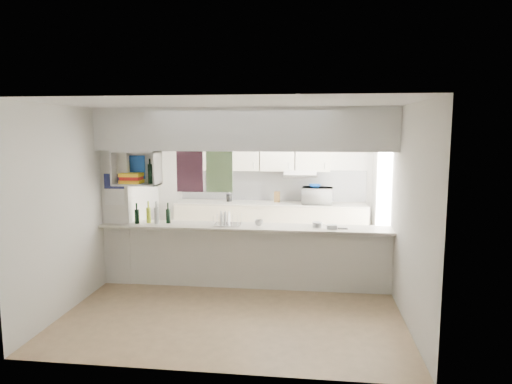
# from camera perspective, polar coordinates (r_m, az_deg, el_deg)

# --- Properties ---
(floor) EXTENTS (4.80, 4.80, 0.00)m
(floor) POSITION_cam_1_polar(r_m,az_deg,el_deg) (6.86, -1.47, -11.76)
(floor) COLOR #907453
(floor) RESTS_ON ground
(ceiling) EXTENTS (4.80, 4.80, 0.00)m
(ceiling) POSITION_cam_1_polar(r_m,az_deg,el_deg) (6.47, -1.55, 10.50)
(ceiling) COLOR white
(ceiling) RESTS_ON wall_back
(wall_back) EXTENTS (4.20, 0.00, 4.20)m
(wall_back) POSITION_cam_1_polar(r_m,az_deg,el_deg) (8.90, 0.75, 1.40)
(wall_back) COLOR silver
(wall_back) RESTS_ON floor
(wall_left) EXTENTS (0.00, 4.80, 4.80)m
(wall_left) POSITION_cam_1_polar(r_m,az_deg,el_deg) (7.15, -18.40, -0.60)
(wall_left) COLOR silver
(wall_left) RESTS_ON floor
(wall_right) EXTENTS (0.00, 4.80, 4.80)m
(wall_right) POSITION_cam_1_polar(r_m,az_deg,el_deg) (6.57, 16.93, -1.26)
(wall_right) COLOR silver
(wall_right) RESTS_ON floor
(servery_partition) EXTENTS (4.20, 0.50, 2.60)m
(servery_partition) POSITION_cam_1_polar(r_m,az_deg,el_deg) (6.52, -3.03, 2.19)
(servery_partition) COLOR silver
(servery_partition) RESTS_ON floor
(cubby_shelf) EXTENTS (0.65, 0.35, 0.50)m
(cubby_shelf) POSITION_cam_1_polar(r_m,az_deg,el_deg) (6.83, -14.73, 2.64)
(cubby_shelf) COLOR white
(cubby_shelf) RESTS_ON bulkhead
(kitchen_run) EXTENTS (3.60, 0.63, 2.24)m
(kitchen_run) POSITION_cam_1_polar(r_m,az_deg,el_deg) (8.69, 1.61, -1.92)
(kitchen_run) COLOR silver
(kitchen_run) RESTS_ON floor
(microwave) EXTENTS (0.58, 0.41, 0.31)m
(microwave) POSITION_cam_1_polar(r_m,az_deg,el_deg) (8.55, 7.67, -0.46)
(microwave) COLOR white
(microwave) RESTS_ON bench_top
(bowl) EXTENTS (0.24, 0.24, 0.06)m
(bowl) POSITION_cam_1_polar(r_m,az_deg,el_deg) (8.52, 7.38, 0.76)
(bowl) COLOR navy
(bowl) RESTS_ON microwave
(dish_rack) EXTENTS (0.39, 0.30, 0.21)m
(dish_rack) POSITION_cam_1_polar(r_m,az_deg,el_deg) (6.65, -3.58, -3.43)
(dish_rack) COLOR silver
(dish_rack) RESTS_ON breakfast_bar
(cup) EXTENTS (0.13, 0.13, 0.09)m
(cup) POSITION_cam_1_polar(r_m,az_deg,el_deg) (6.52, 0.35, -3.83)
(cup) COLOR white
(cup) RESTS_ON dish_rack
(wine_bottles) EXTENTS (0.52, 0.15, 0.34)m
(wine_bottles) POSITION_cam_1_polar(r_m,az_deg,el_deg) (6.91, -12.80, -2.86)
(wine_bottles) COLOR black
(wine_bottles) RESTS_ON breakfast_bar
(plastic_tubs) EXTENTS (0.49, 0.22, 0.07)m
(plastic_tubs) POSITION_cam_1_polar(r_m,az_deg,el_deg) (6.52, 8.45, -4.18)
(plastic_tubs) COLOR silver
(plastic_tubs) RESTS_ON breakfast_bar
(utensil_jar) EXTENTS (0.10, 0.10, 0.15)m
(utensil_jar) POSITION_cam_1_polar(r_m,az_deg,el_deg) (8.78, -3.39, -0.72)
(utensil_jar) COLOR black
(utensil_jar) RESTS_ON bench_top
(knife_block) EXTENTS (0.11, 0.09, 0.20)m
(knife_block) POSITION_cam_1_polar(r_m,az_deg,el_deg) (8.69, 2.65, -0.62)
(knife_block) COLOR brown
(knife_block) RESTS_ON bench_top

